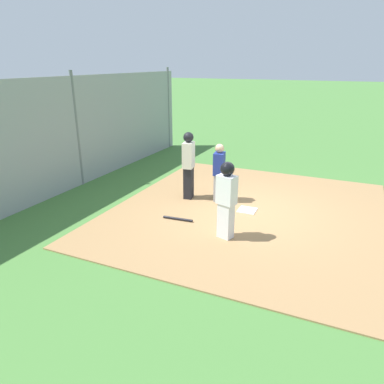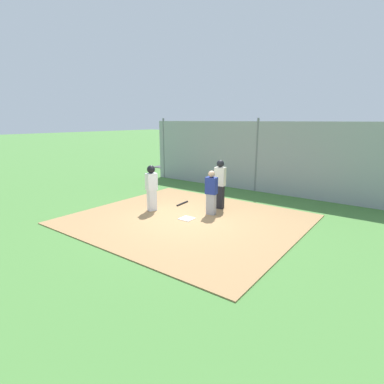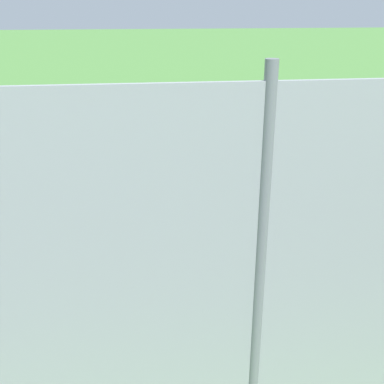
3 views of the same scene
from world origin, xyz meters
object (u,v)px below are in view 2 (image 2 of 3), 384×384
Objects in this scene: catcher at (211,192)px; umpire at (220,183)px; baseball_bat at (182,203)px; parked_car_blue at (345,169)px; home_plate at (187,219)px; parked_car_dark at (247,163)px; runner at (151,185)px.

umpire is at bearing -178.51° from catcher.
parked_car_blue is (-4.07, -9.45, 0.55)m from baseball_bat.
baseball_bat is (1.25, -1.33, 0.02)m from home_plate.
baseball_bat is 0.17× the size of parked_car_dark.
parked_car_dark reaches higher than home_plate.
parked_car_dark is at bearing 20.80° from parked_car_blue.
home_plate is 0.59× the size of baseball_bat.
runner is at bearing 76.10° from parked_car_blue.
parked_car_dark is (1.00, -9.58, -0.37)m from runner.
catcher is 0.93× the size of runner.
parked_car_blue is at bearing 154.68° from umpire.
runner reaches higher than parked_car_dark.
parked_car_blue is at bearing -104.68° from home_plate.
runner is 0.38× the size of parked_car_blue.
catcher is 0.84m from umpire.
home_plate is at bearing 16.41° from runner.
parked_car_dark is (5.44, 1.19, 0.00)m from parked_car_blue.
umpire is at bearing 102.81° from parked_car_dark.
catcher is (-0.37, -0.92, 0.79)m from home_plate.
runner is 2.25× the size of baseball_bat.
home_plate is at bearing 38.51° from baseball_bat.
umpire reaches higher than parked_car_dark.
umpire is 2.45× the size of baseball_bat.
umpire reaches higher than catcher.
baseball_bat is 10.30m from parked_car_blue.
parked_car_blue is at bearing 152.05° from baseball_bat.
catcher is at bearing 41.42° from runner.
runner reaches higher than home_plate.
home_plate is 0.10× the size of parked_car_dark.
umpire is at bearing -97.00° from home_plate.
parked_car_blue and parked_car_dark have the same top height.
baseball_bat is at bearing -46.85° from home_plate.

